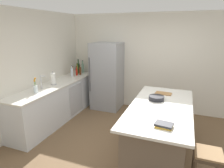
# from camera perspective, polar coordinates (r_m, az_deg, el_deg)

# --- Properties ---
(ground_plane) EXTENTS (7.20, 7.20, 0.00)m
(ground_plane) POSITION_cam_1_polar(r_m,az_deg,el_deg) (3.79, 5.74, -19.38)
(ground_plane) COLOR brown
(wall_rear) EXTENTS (6.00, 0.10, 2.60)m
(wall_rear) POSITION_cam_1_polar(r_m,az_deg,el_deg) (5.38, 12.53, 6.05)
(wall_rear) COLOR silver
(wall_rear) RESTS_ON ground_plane
(wall_left) EXTENTS (0.10, 6.00, 2.60)m
(wall_left) POSITION_cam_1_polar(r_m,az_deg,el_deg) (4.49, -25.52, 2.96)
(wall_left) COLOR silver
(wall_left) RESTS_ON ground_plane
(counter_run_left) EXTENTS (0.65, 2.82, 0.92)m
(counter_run_left) POSITION_cam_1_polar(r_m,az_deg,el_deg) (4.99, -15.67, -4.92)
(counter_run_left) COLOR silver
(counter_run_left) RESTS_ON ground_plane
(kitchen_island) EXTENTS (1.01, 2.16, 0.92)m
(kitchen_island) POSITION_cam_1_polar(r_m,az_deg,el_deg) (3.62, 13.73, -12.92)
(kitchen_island) COLOR brown
(kitchen_island) RESTS_ON ground_plane
(refrigerator) EXTENTS (0.79, 0.73, 1.84)m
(refrigerator) POSITION_cam_1_polar(r_m,az_deg,el_deg) (5.40, -1.47, 2.33)
(refrigerator) COLOR #93969B
(refrigerator) RESTS_ON ground_plane
(bar_stool) EXTENTS (0.36, 0.36, 0.68)m
(bar_stool) POSITION_cam_1_polar(r_m,az_deg,el_deg) (2.95, 26.29, -19.54)
(bar_stool) COLOR #473828
(bar_stool) RESTS_ON ground_plane
(sink_faucet) EXTENTS (0.15, 0.05, 0.30)m
(sink_faucet) POSITION_cam_1_polar(r_m,az_deg,el_deg) (4.51, -19.99, 0.75)
(sink_faucet) COLOR silver
(sink_faucet) RESTS_ON counter_run_left
(flower_vase) EXTENTS (0.08, 0.08, 0.33)m
(flower_vase) POSITION_cam_1_polar(r_m,az_deg,el_deg) (4.23, -21.57, -1.17)
(flower_vase) COLOR silver
(flower_vase) RESTS_ON counter_run_left
(paper_towel_roll) EXTENTS (0.14, 0.14, 0.31)m
(paper_towel_roll) POSITION_cam_1_polar(r_m,az_deg,el_deg) (4.74, -16.91, 1.43)
(paper_towel_roll) COLOR gray
(paper_towel_roll) RESTS_ON counter_run_left
(gin_bottle) EXTENTS (0.08, 0.08, 0.36)m
(gin_bottle) POSITION_cam_1_polar(r_m,az_deg,el_deg) (5.86, -8.59, 4.71)
(gin_bottle) COLOR #8CB79E
(gin_bottle) RESTS_ON counter_run_left
(wine_bottle) EXTENTS (0.07, 0.07, 0.41)m
(wine_bottle) POSITION_cam_1_polar(r_m,az_deg,el_deg) (5.81, -9.83, 4.76)
(wine_bottle) COLOR #19381E
(wine_bottle) RESTS_ON counter_run_left
(olive_oil_bottle) EXTENTS (0.05, 0.05, 0.31)m
(olive_oil_bottle) POSITION_cam_1_polar(r_m,az_deg,el_deg) (5.75, -10.18, 4.29)
(olive_oil_bottle) COLOR olive
(olive_oil_bottle) RESTS_ON counter_run_left
(syrup_bottle) EXTENTS (0.06, 0.06, 0.29)m
(syrup_bottle) POSITION_cam_1_polar(r_m,az_deg,el_deg) (5.59, -9.35, 3.85)
(syrup_bottle) COLOR #5B3319
(syrup_bottle) RESTS_ON counter_run_left
(hot_sauce_bottle) EXTENTS (0.06, 0.06, 0.25)m
(hot_sauce_bottle) POSITION_cam_1_polar(r_m,az_deg,el_deg) (5.56, -10.36, 3.54)
(hot_sauce_bottle) COLOR red
(hot_sauce_bottle) RESTS_ON counter_run_left
(vinegar_bottle) EXTENTS (0.05, 0.05, 0.28)m
(vinegar_bottle) POSITION_cam_1_polar(r_m,az_deg,el_deg) (5.49, -11.41, 3.45)
(vinegar_bottle) COLOR #994C23
(vinegar_bottle) RESTS_ON counter_run_left
(soda_bottle) EXTENTS (0.08, 0.08, 0.31)m
(soda_bottle) POSITION_cam_1_polar(r_m,az_deg,el_deg) (5.40, -11.68, 3.41)
(soda_bottle) COLOR silver
(soda_bottle) RESTS_ON counter_run_left
(cookbook_stack) EXTENTS (0.25, 0.20, 0.05)m
(cookbook_stack) POSITION_cam_1_polar(r_m,az_deg,el_deg) (2.73, 15.00, -11.57)
(cookbook_stack) COLOR gold
(cookbook_stack) RESTS_ON kitchen_island
(mixing_bowl) EXTENTS (0.28, 0.28, 0.08)m
(mixing_bowl) POSITION_cam_1_polar(r_m,az_deg,el_deg) (3.66, 12.92, -4.03)
(mixing_bowl) COLOR black
(mixing_bowl) RESTS_ON kitchen_island
(cutting_board) EXTENTS (0.33, 0.20, 0.02)m
(cutting_board) POSITION_cam_1_polar(r_m,az_deg,el_deg) (4.05, 14.90, -2.68)
(cutting_board) COLOR #9E7042
(cutting_board) RESTS_ON kitchen_island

